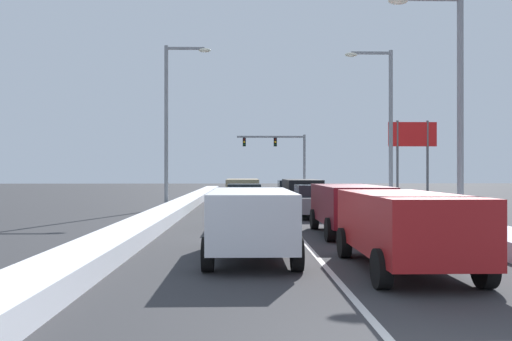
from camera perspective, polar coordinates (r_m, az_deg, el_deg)
ground_plane at (r=25.41m, az=2.73°, el=-4.95°), size 132.02×132.02×0.00m
lane_stripe_between_right_lane_and_center_lane at (r=30.46m, az=2.02°, el=-4.14°), size 0.14×55.85×0.01m
snow_bank_right_shoulder at (r=31.22m, az=11.80°, el=-3.60°), size 1.84×55.85×0.49m
snow_bank_left_shoulder at (r=30.58m, az=-7.96°, el=-3.67°), size 1.30×55.85×0.49m
suv_red_right_lane_nearest at (r=11.49m, az=16.23°, el=-5.73°), size 2.16×4.90×1.67m
suv_maroon_right_lane_second at (r=17.54m, az=10.42°, el=-3.79°), size 2.16×4.90×1.67m
sedan_gray_right_lane_third at (r=24.25m, az=6.45°, el=-3.37°), size 2.00×4.50×1.51m
suv_black_right_lane_fourth at (r=30.22m, az=5.13°, el=-2.25°), size 2.16×4.90×1.67m
sedan_charcoal_right_lane_fifth at (r=37.01m, az=3.79°, el=-2.25°), size 2.00×4.50×1.51m
suv_white_center_lane_nearest at (r=12.64m, az=-0.54°, el=-5.22°), size 2.16×4.90×1.67m
sedan_silver_center_lane_second at (r=19.59m, az=-1.07°, el=-4.15°), size 2.00×4.50×1.51m
sedan_green_center_lane_third at (r=26.07m, az=-1.32°, el=-3.14°), size 2.00×4.50×1.51m
suv_tan_center_lane_fourth at (r=31.81m, az=-1.53°, el=-2.14°), size 2.16×4.90×1.67m
sedan_navy_center_lane_fifth at (r=38.21m, az=-1.38°, el=-2.18°), size 2.00×4.50×1.51m
traffic_light_gantry at (r=55.93m, az=3.06°, el=2.30°), size 7.54×0.47×6.20m
street_lamp_right_near at (r=19.28m, az=20.91°, el=8.38°), size 2.66×0.36×8.35m
street_lamp_right_mid at (r=29.03m, az=14.20°, el=5.99°), size 2.66×0.36×8.81m
street_lamp_left_mid at (r=29.78m, az=-9.39°, el=6.39°), size 2.66×0.36×9.37m
roadside_sign_right at (r=35.11m, az=17.10°, el=2.95°), size 3.20×0.16×5.50m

